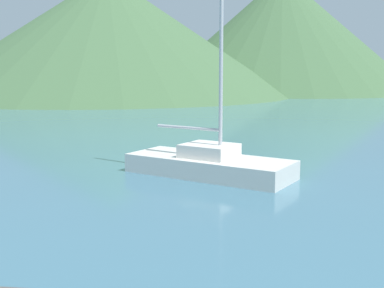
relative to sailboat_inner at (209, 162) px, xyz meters
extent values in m
cube|color=white|center=(0.00, 0.00, -0.15)|extent=(5.60, 4.64, 0.60)
cube|color=white|center=(0.00, 0.00, 0.36)|extent=(2.12, 2.06, 0.42)
cylinder|color=#BCBCC1|center=(0.33, -0.22, 4.63)|extent=(0.12, 0.12, 8.95)
cylinder|color=#BCBCC1|center=(-0.68, 0.45, 1.05)|extent=(2.08, 1.42, 0.10)
cone|color=#476B42|center=(-10.50, 49.27, 7.33)|extent=(47.35, 47.35, 15.57)
cone|color=#476B42|center=(14.61, 61.09, 8.48)|extent=(41.16, 41.16, 17.86)
camera|label=1|loc=(-0.87, -15.24, 2.95)|focal=45.00mm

